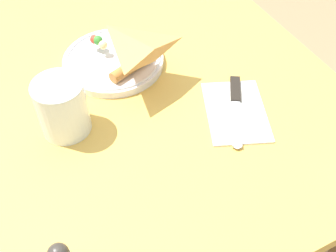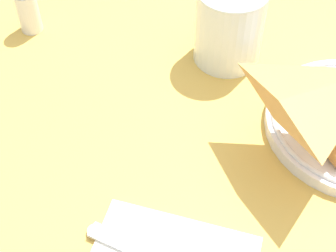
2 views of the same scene
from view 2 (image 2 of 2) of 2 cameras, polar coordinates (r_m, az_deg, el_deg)
dining_table at (r=0.73m, az=17.15°, el=-8.85°), size 1.03×0.73×0.76m
milk_glass at (r=0.68m, az=6.76°, el=10.72°), size 0.09×0.09×0.11m
pepper_shaker at (r=0.76m, az=-15.42°, el=12.81°), size 0.03×0.03×0.08m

